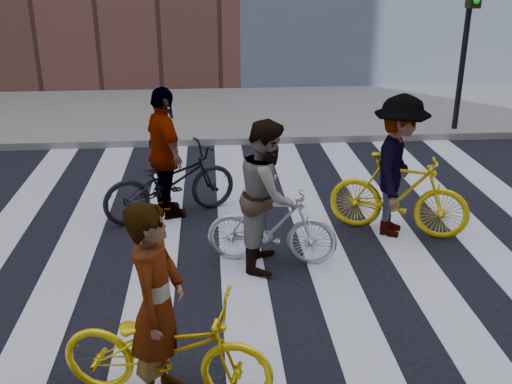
{
  "coord_description": "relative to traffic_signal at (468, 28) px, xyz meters",
  "views": [
    {
      "loc": [
        -0.91,
        -6.83,
        3.67
      ],
      "look_at": [
        -0.34,
        0.3,
        0.83
      ],
      "focal_mm": 42.0,
      "sensor_mm": 36.0,
      "label": 1
    }
  ],
  "objects": [
    {
      "name": "bike_yellow_left",
      "position": [
        -5.74,
        -7.8,
        -1.78
      ],
      "size": [
        1.99,
        1.08,
        0.99
      ],
      "primitive_type": "imported",
      "rotation": [
        0.0,
        0.0,
        1.34
      ],
      "color": "yellow",
      "rests_on": "ground"
    },
    {
      "name": "bike_dark_rear",
      "position": [
        -5.92,
        -3.81,
        -1.74
      ],
      "size": [
        2.16,
        1.48,
        1.08
      ],
      "primitive_type": "imported",
      "rotation": [
        0.0,
        0.0,
        1.99
      ],
      "color": "black",
      "rests_on": "ground"
    },
    {
      "name": "sidewalk_far",
      "position": [
        -4.4,
        2.18,
        -2.2
      ],
      "size": [
        100.0,
        5.0,
        0.15
      ],
      "primitive_type": "cube",
      "color": "gray",
      "rests_on": "ground"
    },
    {
      "name": "ground",
      "position": [
        -4.4,
        -5.32,
        -2.28
      ],
      "size": [
        100.0,
        100.0,
        0.0
      ],
      "primitive_type": "plane",
      "color": "black",
      "rests_on": "ground"
    },
    {
      "name": "zebra_crosswalk",
      "position": [
        -4.4,
        -5.32,
        -2.27
      ],
      "size": [
        8.25,
        10.0,
        0.01
      ],
      "color": "silver",
      "rests_on": "ground"
    },
    {
      "name": "bike_silver_mid",
      "position": [
        -4.57,
        -5.39,
        -1.79
      ],
      "size": [
        1.7,
        0.79,
        0.99
      ],
      "primitive_type": "imported",
      "rotation": [
        0.0,
        0.0,
        1.36
      ],
      "color": "silver",
      "rests_on": "ground"
    },
    {
      "name": "rider_left",
      "position": [
        -5.79,
        -7.8,
        -1.35
      ],
      "size": [
        0.59,
        0.77,
        1.87
      ],
      "primitive_type": "imported",
      "rotation": [
        0.0,
        0.0,
        1.34
      ],
      "color": "slate",
      "rests_on": "ground"
    },
    {
      "name": "rider_rear",
      "position": [
        -5.97,
        -3.81,
        -1.3
      ],
      "size": [
        0.9,
        1.24,
        1.96
      ],
      "primitive_type": "imported",
      "rotation": [
        0.0,
        0.0,
        1.99
      ],
      "color": "slate",
      "rests_on": "ground"
    },
    {
      "name": "traffic_signal",
      "position": [
        0.0,
        0.0,
        0.0
      ],
      "size": [
        0.22,
        0.42,
        3.33
      ],
      "color": "black",
      "rests_on": "ground"
    },
    {
      "name": "rider_right",
      "position": [
        -2.78,
        -4.66,
        -1.29
      ],
      "size": [
        1.19,
        1.47,
        1.98
      ],
      "primitive_type": "imported",
      "rotation": [
        0.0,
        0.0,
        1.15
      ],
      "color": "slate",
      "rests_on": "ground"
    },
    {
      "name": "bike_yellow_right",
      "position": [
        -2.73,
        -4.66,
        -1.7
      ],
      "size": [
        1.98,
        1.28,
        1.16
      ],
      "primitive_type": "imported",
      "rotation": [
        0.0,
        0.0,
        1.15
      ],
      "color": "yellow",
      "rests_on": "ground"
    },
    {
      "name": "rider_mid",
      "position": [
        -4.62,
        -5.39,
        -1.34
      ],
      "size": [
        0.88,
        1.04,
        1.88
      ],
      "primitive_type": "imported",
      "rotation": [
        0.0,
        0.0,
        1.36
      ],
      "color": "slate",
      "rests_on": "ground"
    }
  ]
}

